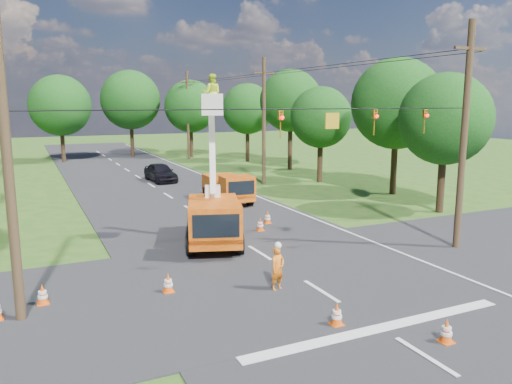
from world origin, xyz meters
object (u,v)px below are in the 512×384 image
pole_right_near (464,135)px  tree_right_d (291,101)px  traffic_cone_2 (260,224)px  pole_left (9,174)px  tree_right_e (247,109)px  ground_worker (278,268)px  tree_right_a (445,119)px  pole_right_far (188,115)px  tree_far_b (130,100)px  traffic_cone_4 (168,283)px  distant_car (161,172)px  tree_far_a (60,106)px  tree_far_c (191,106)px  tree_right_c (321,118)px  traffic_cone_1 (447,331)px  traffic_cone_5 (43,295)px  traffic_cone_0 (337,314)px  tree_right_b (397,104)px  pole_right_mid (264,121)px  bucket_truck (214,209)px  traffic_cone_3 (268,217)px  second_truck (228,187)px  traffic_cone_7 (246,192)px

pole_right_near → tree_right_d: 27.77m
traffic_cone_2 → pole_left: pole_left is taller
traffic_cone_2 → tree_right_d: 25.16m
tree_right_d → tree_right_e: (-1.00, 8.00, -0.87)m
ground_worker → tree_right_a: size_ratio=0.19×
pole_right_far → tree_far_b: (-5.50, 5.00, 1.70)m
tree_right_a → tree_far_b: 40.41m
traffic_cone_4 → tree_right_d: bearing=53.7°
distant_car → traffic_cone_4: distant_car is taller
tree_right_e → tree_far_a: (-18.80, 8.00, 0.38)m
tree_far_c → tree_right_c: bearing=-80.9°
traffic_cone_1 → tree_right_a: tree_right_a is taller
traffic_cone_2 → traffic_cone_5: bearing=-152.3°
distant_car → traffic_cone_0: (-2.24, -29.20, -0.42)m
traffic_cone_2 → tree_far_c: bearing=77.6°
pole_left → tree_right_d: size_ratio=0.93×
tree_right_b → tree_far_a: size_ratio=1.02×
tree_right_a → pole_right_mid: bearing=109.7°
bucket_truck → traffic_cone_3: bearing=49.8°
traffic_cone_4 → tree_far_a: (-0.15, 42.78, 5.83)m
second_truck → traffic_cone_2: (-1.30, -7.59, -0.68)m
traffic_cone_1 → tree_far_c: tree_far_c is taller
traffic_cone_7 → pole_right_far: bearing=81.6°
traffic_cone_3 → traffic_cone_5: bearing=-149.6°
tree_far_b → tree_right_c: bearing=-68.6°
tree_far_a → tree_right_b: bearing=-57.2°
pole_right_mid → tree_right_b: 10.39m
ground_worker → traffic_cone_4: ground_worker is taller
tree_right_d → ground_worker: bearing=-119.7°
ground_worker → tree_far_b: bearing=66.3°
ground_worker → pole_right_far: size_ratio=0.16×
bucket_truck → traffic_cone_4: bucket_truck is taller
traffic_cone_7 → pole_left: (-14.36, -15.43, 4.14)m
traffic_cone_4 → pole_right_mid: 24.33m
pole_right_near → pole_right_mid: same height
second_truck → tree_right_c: tree_right_c is taller
bucket_truck → traffic_cone_7: 11.88m
distant_car → tree_right_b: 19.61m
traffic_cone_2 → pole_right_far: pole_right_far is taller
pole_right_mid → bucket_truck: bearing=-123.6°
pole_right_mid → tree_right_a: bearing=-70.3°
traffic_cone_2 → second_truck: bearing=80.3°
ground_worker → tree_right_a: 17.09m
tree_right_c → tree_far_a: 30.13m
bucket_truck → tree_far_a: 38.14m
pole_right_mid → pole_right_near: bearing=-90.0°
traffic_cone_2 → tree_far_c: 36.82m
tree_right_c → second_truck: bearing=-154.2°
traffic_cone_2 → traffic_cone_4: bearing=-136.3°
pole_right_mid → tree_right_e: (5.30, 15.00, 0.70)m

